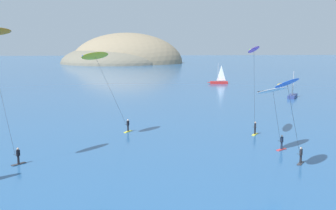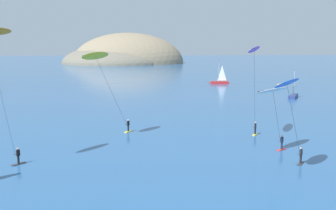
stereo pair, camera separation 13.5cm
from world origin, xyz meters
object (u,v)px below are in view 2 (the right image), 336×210
kitesurfer_white (274,94)px  kitesurfer_purple (254,56)px  sailboat_far (219,81)px  kitesurfer_yellow (99,63)px  sailboat_near (293,95)px  kitesurfer_blue (288,90)px

kitesurfer_white → kitesurfer_purple: kitesurfer_purple is taller
sailboat_far → kitesurfer_purple: (-8.66, -65.26, 9.64)m
kitesurfer_purple → sailboat_far: bearing=82.4°
kitesurfer_yellow → kitesurfer_purple: kitesurfer_purple is taller
sailboat_near → kitesurfer_blue: kitesurfer_blue is taller
kitesurfer_white → kitesurfer_purple: (-0.33, 6.71, 3.73)m
kitesurfer_purple → kitesurfer_blue: (-0.84, -14.10, -2.37)m
sailboat_near → kitesurfer_purple: bearing=-117.8°
sailboat_near → kitesurfer_yellow: 52.27m
sailboat_far → kitesurfer_blue: kitesurfer_blue is taller
kitesurfer_yellow → kitesurfer_purple: 18.83m
sailboat_far → kitesurfer_blue: 80.25m
kitesurfer_yellow → kitesurfer_purple: bearing=-3.5°
kitesurfer_purple → kitesurfer_blue: size_ratio=1.28×
sailboat_far → kitesurfer_purple: kitesurfer_purple is taller
kitesurfer_white → kitesurfer_purple: bearing=92.9°
kitesurfer_blue → sailboat_far: bearing=83.2°
sailboat_near → kitesurfer_yellow: (-37.81, -34.97, 8.89)m
sailboat_near → kitesurfer_blue: 54.49m
sailboat_far → kitesurfer_yellow: kitesurfer_yellow is taller
sailboat_near → kitesurfer_white: bearing=-113.6°
sailboat_far → kitesurfer_yellow: size_ratio=0.54×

